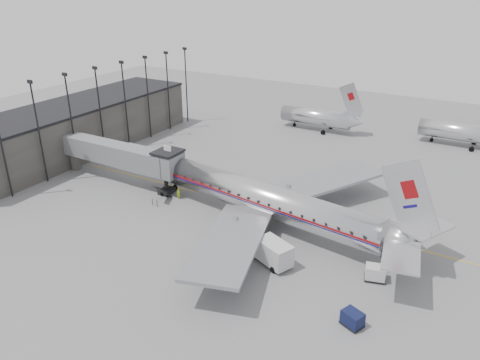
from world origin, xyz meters
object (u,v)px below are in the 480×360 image
object	(u,v)px
service_van	(269,250)
baggage_cart_navy	(352,319)
baggage_cart_white	(375,273)
ramp_worker	(178,194)
airliner	(266,200)

from	to	relation	value
service_van	baggage_cart_navy	distance (m)	12.23
service_van	baggage_cart_white	bearing A→B (deg)	35.69
baggage_cart_navy	ramp_worker	distance (m)	31.56
airliner	baggage_cart_white	size ratio (longest dim) A/B	16.98
baggage_cart_white	baggage_cart_navy	bearing A→B (deg)	-104.40
airliner	baggage_cart_white	distance (m)	16.11
service_van	ramp_worker	bearing A→B (deg)	-179.63
airliner	baggage_cart_white	bearing A→B (deg)	-10.53
airliner	service_van	xyz separation A→B (m)	(4.26, -7.45, -1.80)
baggage_cart_navy	baggage_cart_white	distance (m)	7.80
baggage_cart_navy	ramp_worker	bearing A→B (deg)	178.53
airliner	baggage_cart_white	world-z (taller)	airliner
airliner	baggage_cart_navy	xyz separation A→B (m)	(15.20, -12.89, -2.44)
baggage_cart_navy	ramp_worker	world-z (taller)	ramp_worker
service_van	ramp_worker	world-z (taller)	service_van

